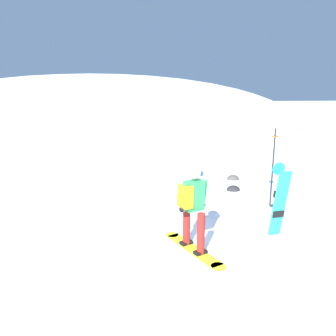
{
  "coord_description": "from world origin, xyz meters",
  "views": [
    {
      "loc": [
        -2.19,
        -5.79,
        3.01
      ],
      "look_at": [
        -0.14,
        2.8,
        1.0
      ],
      "focal_mm": 34.3,
      "sensor_mm": 36.0,
      "label": 1
    }
  ],
  "objects": [
    {
      "name": "ground_plane",
      "position": [
        0.0,
        0.0,
        0.0
      ],
      "size": [
        300.0,
        300.0,
        0.0
      ],
      "primitive_type": "plane",
      "color": "white"
    },
    {
      "name": "ridge_peak_main",
      "position": [
        -0.95,
        28.23,
        0.0
      ],
      "size": [
        39.37,
        35.43,
        10.01
      ],
      "color": "white",
      "rests_on": "ground"
    },
    {
      "name": "snowboarder_main",
      "position": [
        -0.37,
        -0.21,
        0.92
      ],
      "size": [
        0.76,
        1.76,
        1.71
      ],
      "color": "yellow",
      "rests_on": "ground"
    },
    {
      "name": "spare_snowboard",
      "position": [
        1.62,
        -0.04,
        0.83
      ],
      "size": [
        0.28,
        0.32,
        1.64
      ],
      "color": "#23B7A3",
      "rests_on": "ground"
    },
    {
      "name": "piste_marker_near",
      "position": [
        2.57,
        1.83,
        1.25
      ],
      "size": [
        0.2,
        0.2,
        2.2
      ],
      "color": "black",
      "rests_on": "ground"
    },
    {
      "name": "rock_mid",
      "position": [
        2.77,
        4.71,
        0.0
      ],
      "size": [
        0.46,
        0.39,
        0.32
      ],
      "color": "#4C4742",
      "rests_on": "ground"
    },
    {
      "name": "rock_small",
      "position": [
        2.19,
        3.43,
        0.0
      ],
      "size": [
        0.44,
        0.38,
        0.31
      ],
      "color": "#282628",
      "rests_on": "ground"
    }
  ]
}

